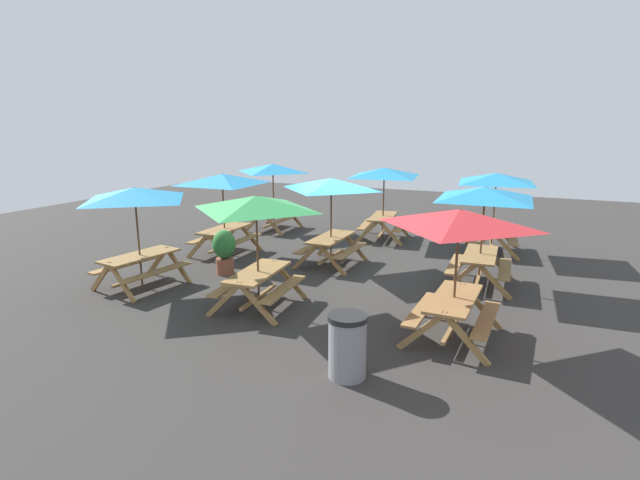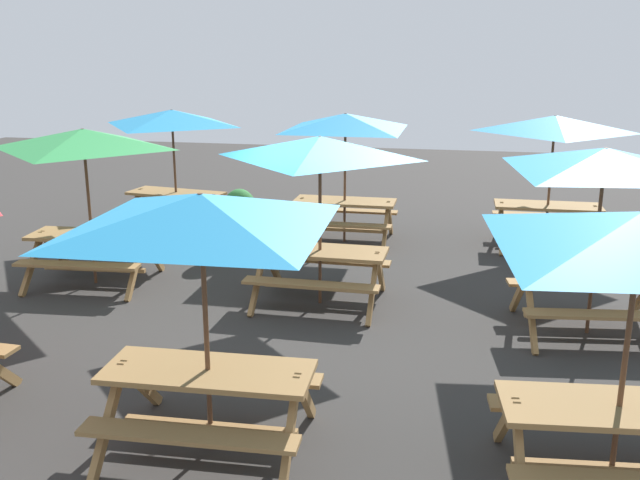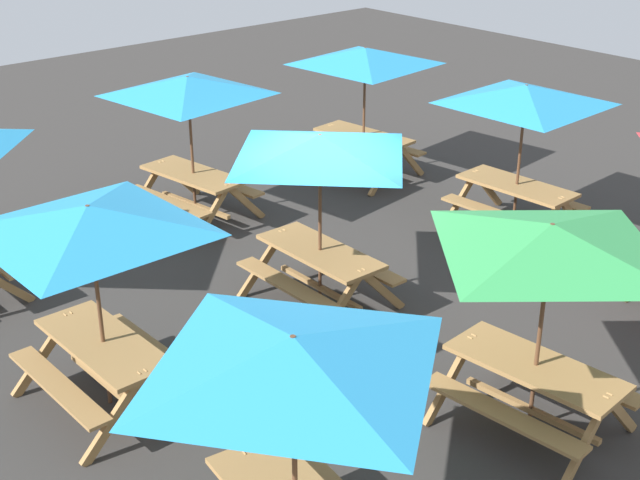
# 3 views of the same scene
# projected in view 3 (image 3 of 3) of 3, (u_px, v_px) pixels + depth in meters

# --- Properties ---
(ground_plane) EXTENTS (31.07, 31.07, 0.00)m
(ground_plane) POSITION_uv_depth(u_px,v_px,m) (330.00, 299.00, 11.77)
(ground_plane) COLOR #33302D
(ground_plane) RESTS_ON ground
(picnic_table_0) EXTENTS (2.83, 2.83, 2.34)m
(picnic_table_0) POSITION_uv_depth(u_px,v_px,m) (91.00, 234.00, 8.80)
(picnic_table_0) COLOR olive
(picnic_table_0) RESTS_ON ground
(picnic_table_1) EXTENTS (2.80, 2.80, 2.34)m
(picnic_table_1) POSITION_uv_depth(u_px,v_px,m) (188.00, 97.00, 13.45)
(picnic_table_1) COLOR olive
(picnic_table_1) RESTS_ON ground
(picnic_table_2) EXTENTS (2.02, 2.02, 2.34)m
(picnic_table_2) POSITION_uv_depth(u_px,v_px,m) (320.00, 159.00, 10.86)
(picnic_table_2) COLOR olive
(picnic_table_2) RESTS_ON ground
(picnic_table_3) EXTENTS (2.83, 2.83, 2.34)m
(picnic_table_3) POSITION_uv_depth(u_px,v_px,m) (525.00, 106.00, 13.00)
(picnic_table_3) COLOR olive
(picnic_table_3) RESTS_ON ground
(picnic_table_5) EXTENTS (2.81, 2.81, 2.34)m
(picnic_table_5) POSITION_uv_depth(u_px,v_px,m) (365.00, 66.00, 15.26)
(picnic_table_5) COLOR olive
(picnic_table_5) RESTS_ON ground
(picnic_table_6) EXTENTS (2.27, 2.27, 2.34)m
(picnic_table_6) POSITION_uv_depth(u_px,v_px,m) (293.00, 373.00, 6.54)
(picnic_table_6) COLOR olive
(picnic_table_6) RESTS_ON ground
(picnic_table_7) EXTENTS (2.15, 2.15, 2.34)m
(picnic_table_7) POSITION_uv_depth(u_px,v_px,m) (549.00, 254.00, 8.39)
(picnic_table_7) COLOR olive
(picnic_table_7) RESTS_ON ground
(potted_plant_0) EXTENTS (0.57, 0.57, 1.12)m
(potted_plant_0) POSITION_uv_depth(u_px,v_px,m) (281.00, 379.00, 8.92)
(potted_plant_0) COLOR #935138
(potted_plant_0) RESTS_ON ground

